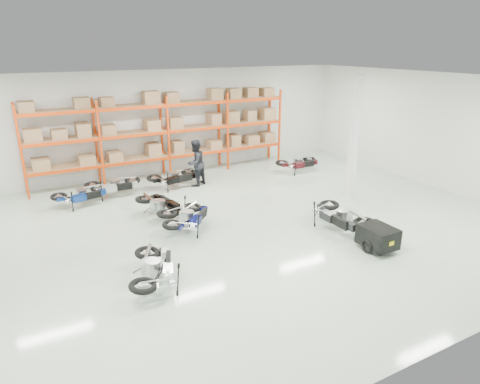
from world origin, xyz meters
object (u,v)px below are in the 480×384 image
moto_back_c (174,174)px  moto_back_d (299,160)px  moto_blue_centre (189,214)px  moto_black_far_left (162,202)px  trailer (378,237)px  moto_back_b (113,182)px  moto_silver_left (155,264)px  moto_touring_right (340,212)px  moto_back_a (81,192)px  person_back (195,163)px

moto_back_c → moto_back_d: 5.76m
moto_blue_centre → moto_black_far_left: (-0.44, 1.27, 0.05)m
trailer → moto_back_c: (-3.05, 8.02, 0.15)m
trailer → moto_back_b: (-5.43, 8.17, 0.15)m
trailer → moto_back_b: bearing=123.7°
moto_back_b → moto_black_far_left: bearing=-159.0°
moto_blue_centre → moto_back_b: 4.55m
trailer → moto_back_d: size_ratio=0.93×
moto_back_b → moto_back_c: (2.38, -0.15, 0.01)m
moto_silver_left → moto_back_d: moto_silver_left is taller
moto_blue_centre → trailer: (4.11, -3.81, -0.14)m
moto_blue_centre → moto_back_b: moto_back_b is taller
moto_touring_right → trailer: 1.61m
trailer → moto_back_a: bearing=131.1°
moto_blue_centre → trailer: 5.61m
moto_blue_centre → moto_back_b: (-1.32, 4.35, 0.00)m
person_back → moto_back_b: bearing=-35.1°
moto_silver_left → moto_back_b: bearing=-74.8°
moto_touring_right → moto_blue_centre: bearing=152.8°
moto_back_d → moto_back_a: bearing=90.7°
moto_blue_centre → trailer: size_ratio=1.08×
moto_touring_right → person_back: (-2.17, 6.25, 0.35)m
moto_back_b → moto_back_d: (8.10, -0.74, -0.01)m
moto_back_d → moto_back_b: bearing=87.1°
moto_silver_left → moto_back_c: (3.00, 6.84, -0.03)m
moto_back_b → person_back: person_back is taller
moto_black_far_left → moto_touring_right: size_ratio=0.99×
moto_black_far_left → moto_back_c: 3.29m
moto_black_far_left → moto_touring_right: (4.55, -3.49, 0.01)m
moto_back_a → moto_back_b: moto_back_b is taller
trailer → moto_silver_left: bearing=169.0°
moto_back_a → moto_back_b: 1.35m
moto_blue_centre → moto_silver_left: bearing=99.4°
moto_black_far_left → moto_silver_left: bearing=61.0°
moto_black_far_left → trailer: 6.83m
moto_back_b → person_back: bearing=-90.4°
moto_back_a → person_back: bearing=-98.0°
moto_back_a → moto_back_b: (1.26, 0.48, 0.03)m
moto_touring_right → moto_back_d: (2.68, 5.83, -0.06)m
trailer → moto_back_d: moto_back_d is taller
moto_silver_left → person_back: person_back is taller
moto_silver_left → person_back: size_ratio=1.00×
moto_back_c → moto_back_d: size_ratio=1.02×
moto_back_c → moto_blue_centre: bearing=160.9°
moto_silver_left → moto_touring_right: 6.06m
person_back → moto_back_a: bearing=-27.6°
moto_touring_right → moto_back_c: size_ratio=1.08×
moto_back_b → moto_back_d: bearing=-90.1°
trailer → moto_back_d: 7.90m
person_back → moto_blue_centre: bearing=34.8°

